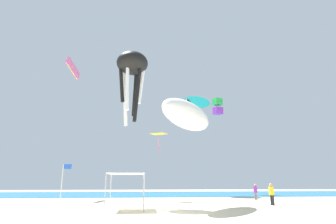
{
  "coord_description": "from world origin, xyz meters",
  "views": [
    {
      "loc": [
        -2.14,
        -17.32,
        1.86
      ],
      "look_at": [
        0.24,
        6.52,
        8.35
      ],
      "focal_mm": 27.89,
      "sensor_mm": 36.0,
      "label": 1
    }
  ],
  "objects_px": {
    "kite_parafoil_pink": "(73,69)",
    "kite_octopus_black": "(132,67)",
    "kite_diamond_yellow": "(159,135)",
    "banner_flag": "(63,181)",
    "kite_box_green": "(218,106)",
    "person_leftmost": "(255,191)",
    "canopy_tent": "(127,175)",
    "kite_inflatable_white": "(188,115)",
    "person_near_tent": "(272,192)",
    "kite_delta_teal": "(196,100)"
  },
  "relations": [
    {
      "from": "kite_octopus_black",
      "to": "kite_inflatable_white",
      "type": "xyz_separation_m",
      "value": [
        4.9,
        -2.32,
        -5.3
      ]
    },
    {
      "from": "kite_octopus_black",
      "to": "person_leftmost",
      "type": "bearing_deg",
      "value": -167.61
    },
    {
      "from": "person_near_tent",
      "to": "person_leftmost",
      "type": "distance_m",
      "value": 6.83
    },
    {
      "from": "canopy_tent",
      "to": "person_near_tent",
      "type": "relative_size",
      "value": 1.75
    },
    {
      "from": "kite_octopus_black",
      "to": "kite_inflatable_white",
      "type": "height_order",
      "value": "kite_octopus_black"
    },
    {
      "from": "banner_flag",
      "to": "kite_delta_teal",
      "type": "distance_m",
      "value": 27.52
    },
    {
      "from": "kite_delta_teal",
      "to": "kite_box_green",
      "type": "bearing_deg",
      "value": 100.71
    },
    {
      "from": "kite_parafoil_pink",
      "to": "kite_box_green",
      "type": "relative_size",
      "value": 1.22
    },
    {
      "from": "person_leftmost",
      "to": "kite_octopus_black",
      "type": "xyz_separation_m",
      "value": [
        -13.75,
        -5.67,
        11.6
      ]
    },
    {
      "from": "kite_parafoil_pink",
      "to": "kite_box_green",
      "type": "distance_m",
      "value": 25.41
    },
    {
      "from": "person_near_tent",
      "to": "banner_flag",
      "type": "height_order",
      "value": "banner_flag"
    },
    {
      "from": "person_leftmost",
      "to": "kite_octopus_black",
      "type": "relative_size",
      "value": 0.24
    },
    {
      "from": "person_leftmost",
      "to": "kite_delta_teal",
      "type": "distance_m",
      "value": 17.95
    },
    {
      "from": "kite_parafoil_pink",
      "to": "banner_flag",
      "type": "bearing_deg",
      "value": -148.42
    },
    {
      "from": "kite_octopus_black",
      "to": "kite_inflatable_white",
      "type": "relative_size",
      "value": 0.93
    },
    {
      "from": "kite_parafoil_pink",
      "to": "kite_octopus_black",
      "type": "height_order",
      "value": "kite_parafoil_pink"
    },
    {
      "from": "kite_inflatable_white",
      "to": "kite_parafoil_pink",
      "type": "bearing_deg",
      "value": 78.4
    },
    {
      "from": "person_near_tent",
      "to": "kite_box_green",
      "type": "relative_size",
      "value": 0.59
    },
    {
      "from": "kite_diamond_yellow",
      "to": "person_leftmost",
      "type": "bearing_deg",
      "value": 22.06
    },
    {
      "from": "kite_diamond_yellow",
      "to": "banner_flag",
      "type": "bearing_deg",
      "value": -101.01
    },
    {
      "from": "canopy_tent",
      "to": "person_near_tent",
      "type": "height_order",
      "value": "canopy_tent"
    },
    {
      "from": "kite_delta_teal",
      "to": "banner_flag",
      "type": "bearing_deg",
      "value": -68.86
    },
    {
      "from": "kite_diamond_yellow",
      "to": "kite_octopus_black",
      "type": "relative_size",
      "value": 0.32
    },
    {
      "from": "person_near_tent",
      "to": "kite_inflatable_white",
      "type": "relative_size",
      "value": 0.24
    },
    {
      "from": "canopy_tent",
      "to": "kite_octopus_black",
      "type": "xyz_separation_m",
      "value": [
        -0.09,
        3.58,
        10.24
      ]
    },
    {
      "from": "kite_parafoil_pink",
      "to": "kite_box_green",
      "type": "height_order",
      "value": "kite_parafoil_pink"
    },
    {
      "from": "banner_flag",
      "to": "kite_box_green",
      "type": "xyz_separation_m",
      "value": [
        19.14,
        24.5,
        13.36
      ]
    },
    {
      "from": "kite_diamond_yellow",
      "to": "kite_parafoil_pink",
      "type": "relative_size",
      "value": 0.61
    },
    {
      "from": "kite_box_green",
      "to": "kite_parafoil_pink",
      "type": "bearing_deg",
      "value": -176.88
    },
    {
      "from": "kite_parafoil_pink",
      "to": "person_leftmost",
      "type": "bearing_deg",
      "value": -91.49
    },
    {
      "from": "canopy_tent",
      "to": "kite_box_green",
      "type": "bearing_deg",
      "value": 59.5
    },
    {
      "from": "banner_flag",
      "to": "kite_inflatable_white",
      "type": "relative_size",
      "value": 0.41
    },
    {
      "from": "kite_inflatable_white",
      "to": "kite_box_green",
      "type": "bearing_deg",
      "value": 12.61
    },
    {
      "from": "kite_diamond_yellow",
      "to": "kite_delta_teal",
      "type": "bearing_deg",
      "value": 82.36
    },
    {
      "from": "kite_octopus_black",
      "to": "kite_parafoil_pink",
      "type": "bearing_deg",
      "value": -64.22
    },
    {
      "from": "kite_diamond_yellow",
      "to": "kite_box_green",
      "type": "height_order",
      "value": "kite_box_green"
    },
    {
      "from": "kite_inflatable_white",
      "to": "kite_octopus_black",
      "type": "bearing_deg",
      "value": 99.91
    },
    {
      "from": "person_leftmost",
      "to": "canopy_tent",
      "type": "bearing_deg",
      "value": -60.41
    },
    {
      "from": "kite_box_green",
      "to": "canopy_tent",
      "type": "bearing_deg",
      "value": -137.4
    },
    {
      "from": "kite_parafoil_pink",
      "to": "kite_octopus_black",
      "type": "bearing_deg",
      "value": -128.88
    },
    {
      "from": "banner_flag",
      "to": "kite_parafoil_pink",
      "type": "height_order",
      "value": "kite_parafoil_pink"
    },
    {
      "from": "banner_flag",
      "to": "kite_inflatable_white",
      "type": "bearing_deg",
      "value": 5.93
    },
    {
      "from": "kite_box_green",
      "to": "kite_inflatable_white",
      "type": "relative_size",
      "value": 0.4
    },
    {
      "from": "person_leftmost",
      "to": "kite_box_green",
      "type": "bearing_deg",
      "value": 171.98
    },
    {
      "from": "kite_diamond_yellow",
      "to": "kite_inflatable_white",
      "type": "xyz_separation_m",
      "value": [
        1.88,
        -8.8,
        0.11
      ]
    },
    {
      "from": "person_near_tent",
      "to": "kite_inflatable_white",
      "type": "bearing_deg",
      "value": 97.6
    },
    {
      "from": "kite_delta_teal",
      "to": "person_near_tent",
      "type": "bearing_deg",
      "value": -25.02
    },
    {
      "from": "canopy_tent",
      "to": "kite_octopus_black",
      "type": "bearing_deg",
      "value": 91.41
    },
    {
      "from": "kite_delta_teal",
      "to": "kite_inflatable_white",
      "type": "distance_m",
      "value": 20.8
    },
    {
      "from": "kite_diamond_yellow",
      "to": "kite_inflatable_white",
      "type": "height_order",
      "value": "kite_inflatable_white"
    }
  ]
}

